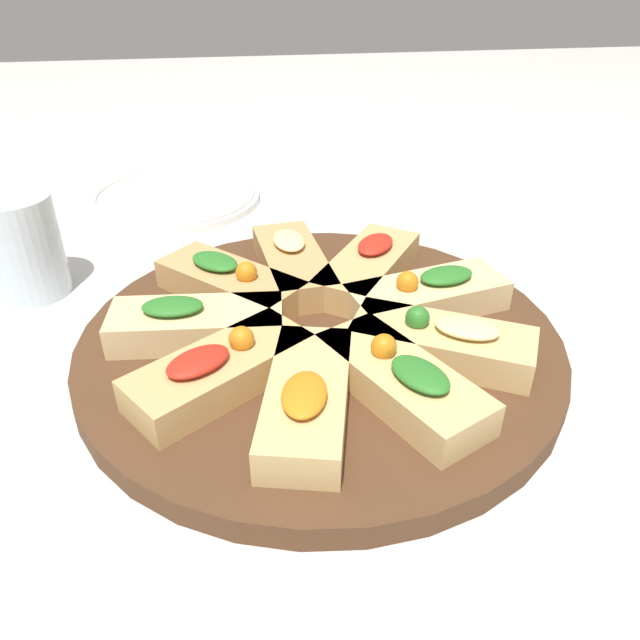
% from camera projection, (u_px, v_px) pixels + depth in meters
% --- Properties ---
extents(ground_plane, '(3.00, 3.00, 0.00)m').
position_uv_depth(ground_plane, '(320.00, 353.00, 0.57)').
color(ground_plane, silver).
extents(serving_board, '(0.43, 0.43, 0.02)m').
position_uv_depth(serving_board, '(320.00, 343.00, 0.56)').
color(serving_board, '#51331E').
rests_on(serving_board, ground_plane).
extents(focaccia_slice_0, '(0.07, 0.15, 0.04)m').
position_uv_depth(focaccia_slice_0, '(195.00, 323.00, 0.54)').
color(focaccia_slice_0, '#E5C689').
rests_on(focaccia_slice_0, serving_board).
extents(focaccia_slice_1, '(0.13, 0.16, 0.05)m').
position_uv_depth(focaccia_slice_1, '(220.00, 370.00, 0.49)').
color(focaccia_slice_1, tan).
rests_on(focaccia_slice_1, serving_board).
extents(focaccia_slice_2, '(0.16, 0.09, 0.04)m').
position_uv_depth(focaccia_slice_2, '(307.00, 398.00, 0.46)').
color(focaccia_slice_2, '#DBB775').
rests_on(focaccia_slice_2, serving_board).
extents(focaccia_slice_3, '(0.16, 0.12, 0.05)m').
position_uv_depth(focaccia_slice_3, '(402.00, 381.00, 0.47)').
color(focaccia_slice_3, '#DBB775').
rests_on(focaccia_slice_3, serving_board).
extents(focaccia_slice_4, '(0.12, 0.16, 0.05)m').
position_uv_depth(focaccia_slice_4, '(443.00, 342.00, 0.52)').
color(focaccia_slice_4, '#DBB775').
rests_on(focaccia_slice_4, serving_board).
extents(focaccia_slice_5, '(0.09, 0.16, 0.05)m').
position_uv_depth(focaccia_slice_5, '(427.00, 295.00, 0.58)').
color(focaccia_slice_5, '#E5C689').
rests_on(focaccia_slice_5, serving_board).
extents(focaccia_slice_6, '(0.16, 0.13, 0.04)m').
position_uv_depth(focaccia_slice_6, '(368.00, 267.00, 0.63)').
color(focaccia_slice_6, tan).
rests_on(focaccia_slice_6, serving_board).
extents(focaccia_slice_7, '(0.16, 0.08, 0.04)m').
position_uv_depth(focaccia_slice_7, '(293.00, 263.00, 0.64)').
color(focaccia_slice_7, tan).
rests_on(focaccia_slice_7, serving_board).
extents(focaccia_slice_8, '(0.15, 0.15, 0.05)m').
position_uv_depth(focaccia_slice_8, '(230.00, 283.00, 0.60)').
color(focaccia_slice_8, tan).
rests_on(focaccia_slice_8, serving_board).
extents(plate_right, '(0.24, 0.24, 0.02)m').
position_uv_depth(plate_right, '(175.00, 196.00, 0.87)').
color(plate_right, white).
rests_on(plate_right, ground_plane).
extents(water_glass, '(0.08, 0.08, 0.11)m').
position_uv_depth(water_glass, '(22.00, 246.00, 0.63)').
color(water_glass, silver).
rests_on(water_glass, ground_plane).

